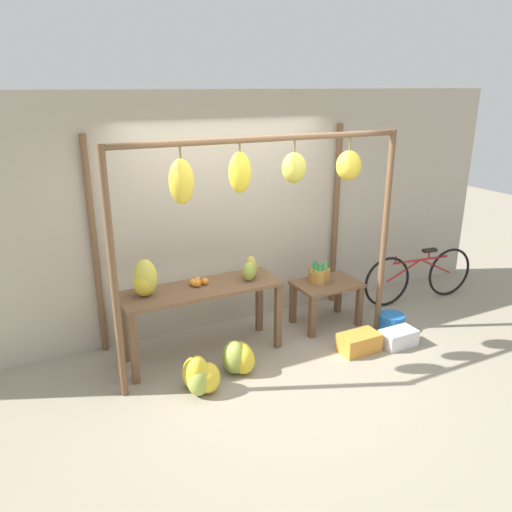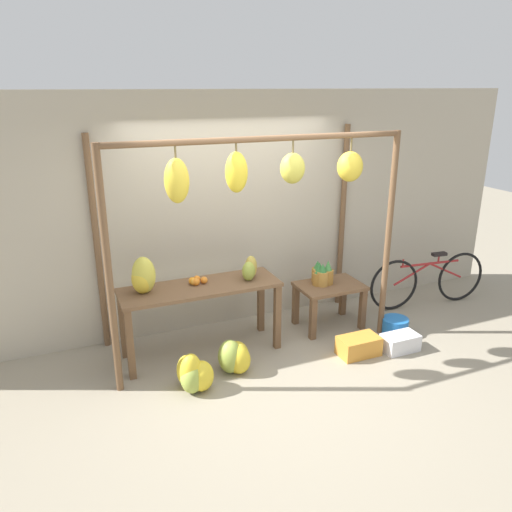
{
  "view_description": "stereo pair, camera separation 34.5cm",
  "coord_description": "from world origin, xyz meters",
  "px_view_note": "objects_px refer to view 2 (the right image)",
  "views": [
    {
      "loc": [
        -2.26,
        -3.97,
        2.84
      ],
      "look_at": [
        0.07,
        0.68,
        1.05
      ],
      "focal_mm": 35.0,
      "sensor_mm": 36.0,
      "label": 1
    },
    {
      "loc": [
        -1.95,
        -4.12,
        2.84
      ],
      "look_at": [
        0.07,
        0.68,
        1.05
      ],
      "focal_mm": 35.0,
      "sensor_mm": 36.0,
      "label": 2
    }
  ],
  "objects_px": {
    "parked_bicycle": "(428,280)",
    "fruit_crate_purple": "(400,342)",
    "banana_pile_ground_right": "(235,357)",
    "papaya_pile": "(250,269)",
    "banana_pile_on_table": "(143,277)",
    "blue_bucket": "(395,326)",
    "fruit_crate_white": "(359,346)",
    "pineapple_cluster": "(321,275)",
    "banana_pile_ground_left": "(193,374)",
    "orange_pile": "(197,281)"
  },
  "relations": [
    {
      "from": "banana_pile_ground_left",
      "to": "banana_pile_ground_right",
      "type": "distance_m",
      "value": 0.52
    },
    {
      "from": "banana_pile_on_table",
      "to": "blue_bucket",
      "type": "xyz_separation_m",
      "value": [
        2.86,
        -0.51,
        -0.88
      ]
    },
    {
      "from": "banana_pile_ground_right",
      "to": "parked_bicycle",
      "type": "bearing_deg",
      "value": 10.6
    },
    {
      "from": "banana_pile_on_table",
      "to": "parked_bicycle",
      "type": "bearing_deg",
      "value": 0.07
    },
    {
      "from": "fruit_crate_white",
      "to": "papaya_pile",
      "type": "height_order",
      "value": "papaya_pile"
    },
    {
      "from": "pineapple_cluster",
      "to": "fruit_crate_white",
      "type": "bearing_deg",
      "value": -86.94
    },
    {
      "from": "fruit_crate_white",
      "to": "parked_bicycle",
      "type": "distance_m",
      "value": 1.79
    },
    {
      "from": "banana_pile_ground_left",
      "to": "papaya_pile",
      "type": "xyz_separation_m",
      "value": [
        0.86,
        0.65,
        0.75
      ]
    },
    {
      "from": "banana_pile_on_table",
      "to": "banana_pile_ground_left",
      "type": "distance_m",
      "value": 1.12
    },
    {
      "from": "banana_pile_ground_right",
      "to": "fruit_crate_white",
      "type": "xyz_separation_m",
      "value": [
        1.38,
        -0.21,
        -0.06
      ]
    },
    {
      "from": "pineapple_cluster",
      "to": "papaya_pile",
      "type": "relative_size",
      "value": 1.16
    },
    {
      "from": "banana_pile_on_table",
      "to": "fruit_crate_purple",
      "type": "height_order",
      "value": "banana_pile_on_table"
    },
    {
      "from": "banana_pile_ground_right",
      "to": "papaya_pile",
      "type": "relative_size",
      "value": 1.76
    },
    {
      "from": "orange_pile",
      "to": "parked_bicycle",
      "type": "xyz_separation_m",
      "value": [
        3.2,
        -0.02,
        -0.48
      ]
    },
    {
      "from": "banana_pile_ground_left",
      "to": "fruit_crate_purple",
      "type": "distance_m",
      "value": 2.37
    },
    {
      "from": "orange_pile",
      "to": "papaya_pile",
      "type": "height_order",
      "value": "papaya_pile"
    },
    {
      "from": "banana_pile_on_table",
      "to": "parked_bicycle",
      "type": "xyz_separation_m",
      "value": [
        3.77,
        0.0,
        -0.62
      ]
    },
    {
      "from": "fruit_crate_purple",
      "to": "banana_pile_ground_right",
      "type": "bearing_deg",
      "value": 170.46
    },
    {
      "from": "pineapple_cluster",
      "to": "fruit_crate_purple",
      "type": "height_order",
      "value": "pineapple_cluster"
    },
    {
      "from": "blue_bucket",
      "to": "banana_pile_ground_left",
      "type": "bearing_deg",
      "value": -175.55
    },
    {
      "from": "orange_pile",
      "to": "blue_bucket",
      "type": "height_order",
      "value": "orange_pile"
    },
    {
      "from": "banana_pile_on_table",
      "to": "fruit_crate_white",
      "type": "height_order",
      "value": "banana_pile_on_table"
    },
    {
      "from": "fruit_crate_white",
      "to": "fruit_crate_purple",
      "type": "height_order",
      "value": "fruit_crate_white"
    },
    {
      "from": "pineapple_cluster",
      "to": "papaya_pile",
      "type": "bearing_deg",
      "value": -174.17
    },
    {
      "from": "pineapple_cluster",
      "to": "fruit_crate_purple",
      "type": "xyz_separation_m",
      "value": [
        0.53,
        -0.9,
        -0.57
      ]
    },
    {
      "from": "banana_pile_ground_right",
      "to": "parked_bicycle",
      "type": "distance_m",
      "value": 3.04
    },
    {
      "from": "banana_pile_ground_left",
      "to": "papaya_pile",
      "type": "relative_size",
      "value": 1.66
    },
    {
      "from": "banana_pile_ground_right",
      "to": "blue_bucket",
      "type": "xyz_separation_m",
      "value": [
        2.06,
        0.04,
        -0.06
      ]
    },
    {
      "from": "banana_pile_ground_right",
      "to": "papaya_pile",
      "type": "bearing_deg",
      "value": 53.09
    },
    {
      "from": "fruit_crate_white",
      "to": "papaya_pile",
      "type": "distance_m",
      "value": 1.48
    },
    {
      "from": "orange_pile",
      "to": "pineapple_cluster",
      "type": "height_order",
      "value": "orange_pile"
    },
    {
      "from": "orange_pile",
      "to": "fruit_crate_purple",
      "type": "distance_m",
      "value": 2.38
    },
    {
      "from": "banana_pile_on_table",
      "to": "orange_pile",
      "type": "relative_size",
      "value": 1.93
    },
    {
      "from": "parked_bicycle",
      "to": "fruit_crate_purple",
      "type": "bearing_deg",
      "value": -142.0
    },
    {
      "from": "banana_pile_on_table",
      "to": "blue_bucket",
      "type": "relative_size",
      "value": 1.26
    },
    {
      "from": "banana_pile_ground_left",
      "to": "banana_pile_ground_right",
      "type": "height_order",
      "value": "banana_pile_ground_left"
    },
    {
      "from": "banana_pile_ground_left",
      "to": "blue_bucket",
      "type": "distance_m",
      "value": 2.57
    },
    {
      "from": "banana_pile_ground_left",
      "to": "blue_bucket",
      "type": "bearing_deg",
      "value": 4.45
    },
    {
      "from": "banana_pile_on_table",
      "to": "banana_pile_ground_right",
      "type": "distance_m",
      "value": 1.26
    },
    {
      "from": "fruit_crate_white",
      "to": "fruit_crate_purple",
      "type": "relative_size",
      "value": 1.11
    },
    {
      "from": "pineapple_cluster",
      "to": "blue_bucket",
      "type": "distance_m",
      "value": 1.08
    },
    {
      "from": "banana_pile_on_table",
      "to": "pineapple_cluster",
      "type": "relative_size",
      "value": 1.31
    },
    {
      "from": "banana_pile_ground_left",
      "to": "papaya_pile",
      "type": "height_order",
      "value": "papaya_pile"
    },
    {
      "from": "banana_pile_on_table",
      "to": "orange_pile",
      "type": "xyz_separation_m",
      "value": [
        0.57,
        0.02,
        -0.14
      ]
    },
    {
      "from": "banana_pile_ground_left",
      "to": "parked_bicycle",
      "type": "bearing_deg",
      "value": 11.69
    },
    {
      "from": "parked_bicycle",
      "to": "fruit_crate_purple",
      "type": "distance_m",
      "value": 1.44
    },
    {
      "from": "orange_pile",
      "to": "banana_pile_ground_left",
      "type": "height_order",
      "value": "orange_pile"
    },
    {
      "from": "orange_pile",
      "to": "fruit_crate_white",
      "type": "distance_m",
      "value": 1.93
    },
    {
      "from": "fruit_crate_white",
      "to": "blue_bucket",
      "type": "relative_size",
      "value": 1.45
    },
    {
      "from": "orange_pile",
      "to": "fruit_crate_white",
      "type": "height_order",
      "value": "orange_pile"
    }
  ]
}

